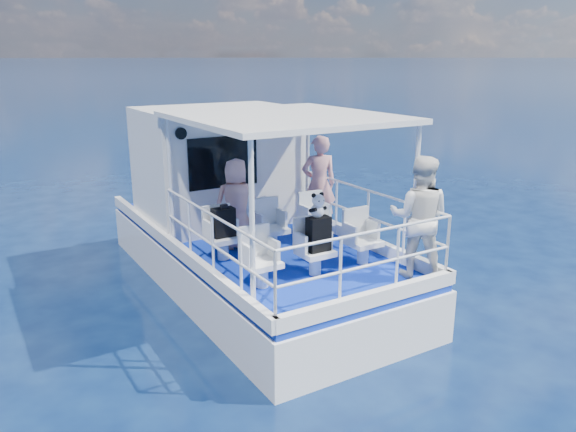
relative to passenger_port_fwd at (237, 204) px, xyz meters
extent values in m
plane|color=#08163A|center=(0.46, -0.57, -1.66)|extent=(2000.00, 2000.00, 0.00)
cube|color=white|center=(0.46, 0.43, -1.66)|extent=(3.00, 7.00, 1.60)
cube|color=navy|center=(0.46, 0.43, -0.81)|extent=(2.90, 6.90, 0.10)
cube|color=white|center=(0.46, 1.73, 0.34)|extent=(2.85, 2.00, 2.20)
cube|color=white|center=(0.46, -0.77, 1.48)|extent=(3.00, 3.20, 0.08)
cylinder|color=white|center=(-0.89, -2.27, 0.34)|extent=(0.07, 0.07, 2.20)
cylinder|color=white|center=(1.81, -2.27, 0.34)|extent=(0.07, 0.07, 2.20)
cylinder|color=white|center=(-0.89, 0.63, 0.34)|extent=(0.07, 0.07, 2.20)
cylinder|color=white|center=(1.81, 0.63, 0.34)|extent=(0.07, 0.07, 2.20)
cube|color=white|center=(-0.44, -0.37, -0.57)|extent=(0.48, 0.46, 0.38)
cube|color=white|center=(0.46, -0.37, -0.57)|extent=(0.48, 0.46, 0.38)
cube|color=white|center=(1.36, -0.37, -0.57)|extent=(0.48, 0.46, 0.38)
cube|color=white|center=(-0.44, -1.67, -0.57)|extent=(0.48, 0.46, 0.38)
cube|color=white|center=(0.46, -1.67, -0.57)|extent=(0.48, 0.46, 0.38)
cube|color=white|center=(1.36, -1.67, -0.57)|extent=(0.48, 0.46, 0.38)
imported|color=#EBA798|center=(0.00, 0.00, 0.00)|extent=(0.69, 0.60, 1.53)
imported|color=pink|center=(1.71, 0.09, 0.12)|extent=(0.75, 0.60, 1.78)
imported|color=white|center=(1.71, -2.49, 0.13)|extent=(1.09, 1.11, 1.80)
cube|color=black|center=(-0.42, -0.38, -0.15)|extent=(0.35, 0.20, 0.46)
cube|color=black|center=(0.48, -1.72, -0.13)|extent=(0.34, 0.19, 0.51)
cube|color=black|center=(-0.41, -0.40, 0.11)|extent=(0.11, 0.07, 0.07)
camera|label=1|loc=(-3.93, -8.15, 2.38)|focal=35.00mm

